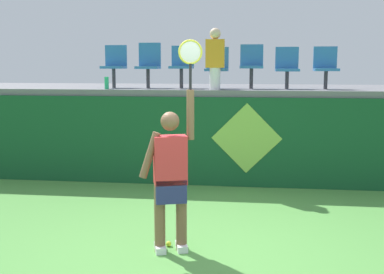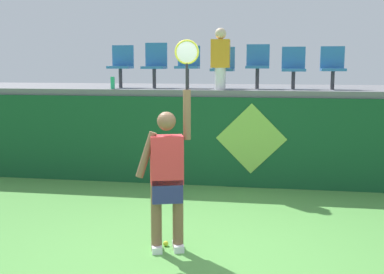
{
  "view_description": "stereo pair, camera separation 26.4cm",
  "coord_description": "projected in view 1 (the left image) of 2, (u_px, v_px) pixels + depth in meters",
  "views": [
    {
      "loc": [
        0.71,
        -5.36,
        2.22
      ],
      "look_at": [
        -0.12,
        1.19,
        1.22
      ],
      "focal_mm": 45.32,
      "sensor_mm": 36.0,
      "label": 1
    },
    {
      "loc": [
        0.98,
        -5.32,
        2.22
      ],
      "look_at": [
        -0.12,
        1.19,
        1.22
      ],
      "focal_mm": 45.32,
      "sensor_mm": 36.0,
      "label": 2
    }
  ],
  "objects": [
    {
      "name": "wall_signage_mount",
      "position": [
        246.0,
        187.0,
        8.84
      ],
      "size": [
        1.27,
        0.01,
        1.53
      ],
      "color": "#144C28",
      "rests_on": "ground_plane"
    },
    {
      "name": "spectator_0",
      "position": [
        215.0,
        58.0,
        8.92
      ],
      "size": [
        0.34,
        0.2,
        1.12
      ],
      "color": "white",
      "rests_on": "spectator_platform"
    },
    {
      "name": "ground_plane",
      "position": [
        189.0,
        255.0,
        5.68
      ],
      "size": [
        40.0,
        40.0,
        0.0
      ],
      "primitive_type": "plane",
      "color": "#519342"
    },
    {
      "name": "stadium_chair_2",
      "position": [
        182.0,
        64.0,
        9.45
      ],
      "size": [
        0.44,
        0.42,
        0.83
      ],
      "color": "#38383D",
      "rests_on": "spectator_platform"
    },
    {
      "name": "stadium_chair_4",
      "position": [
        252.0,
        64.0,
        9.28
      ],
      "size": [
        0.44,
        0.42,
        0.84
      ],
      "color": "#38383D",
      "rests_on": "spectator_platform"
    },
    {
      "name": "stadium_chair_1",
      "position": [
        149.0,
        63.0,
        9.54
      ],
      "size": [
        0.44,
        0.42,
        0.89
      ],
      "color": "#38383D",
      "rests_on": "spectator_platform"
    },
    {
      "name": "stadium_chair_5",
      "position": [
        287.0,
        66.0,
        9.21
      ],
      "size": [
        0.44,
        0.42,
        0.79
      ],
      "color": "#38383D",
      "rests_on": "spectator_platform"
    },
    {
      "name": "tennis_ball",
      "position": [
        169.0,
        244.0,
        5.95
      ],
      "size": [
        0.07,
        0.07,
        0.07
      ],
      "primitive_type": "sphere",
      "color": "#D1E533",
      "rests_on": "ground_plane"
    },
    {
      "name": "court_back_wall",
      "position": [
        214.0,
        141.0,
        8.89
      ],
      "size": [
        13.99,
        0.2,
        1.63
      ],
      "primitive_type": "cube",
      "color": "#144C28",
      "rests_on": "ground_plane"
    },
    {
      "name": "spectator_platform",
      "position": [
        219.0,
        90.0,
        10.1
      ],
      "size": [
        13.99,
        2.84,
        0.12
      ],
      "primitive_type": "cube",
      "color": "slate",
      "rests_on": "court_back_wall"
    },
    {
      "name": "tennis_player",
      "position": [
        171.0,
        174.0,
        5.69
      ],
      "size": [
        0.73,
        0.36,
        2.5
      ],
      "color": "white",
      "rests_on": "ground_plane"
    },
    {
      "name": "stadium_chair_0",
      "position": [
        115.0,
        64.0,
        9.62
      ],
      "size": [
        0.44,
        0.42,
        0.84
      ],
      "color": "#38383D",
      "rests_on": "spectator_platform"
    },
    {
      "name": "stadium_chair_3",
      "position": [
        217.0,
        66.0,
        9.37
      ],
      "size": [
        0.44,
        0.42,
        0.8
      ],
      "color": "#38383D",
      "rests_on": "spectator_platform"
    },
    {
      "name": "water_bottle",
      "position": [
        107.0,
        83.0,
        9.1
      ],
      "size": [
        0.08,
        0.08,
        0.23
      ],
      "primitive_type": "cylinder",
      "color": "#26B272",
      "rests_on": "spectator_platform"
    },
    {
      "name": "stadium_chair_6",
      "position": [
        326.0,
        66.0,
        9.12
      ],
      "size": [
        0.44,
        0.42,
        0.8
      ],
      "color": "#38383D",
      "rests_on": "spectator_platform"
    }
  ]
}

